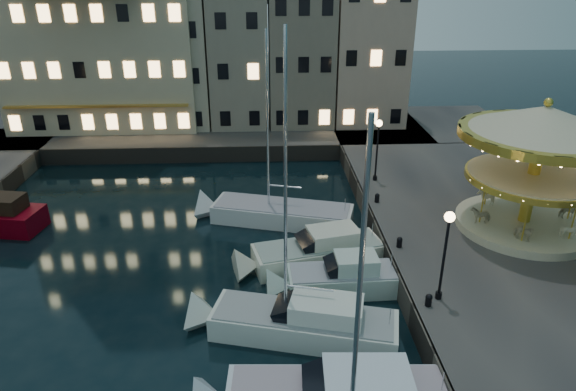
{
  "coord_description": "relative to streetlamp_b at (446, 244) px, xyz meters",
  "views": [
    {
      "loc": [
        -0.26,
        -17.18,
        14.52
      ],
      "look_at": [
        1.0,
        8.0,
        3.2
      ],
      "focal_mm": 32.0,
      "sensor_mm": 36.0,
      "label": 1
    }
  ],
  "objects": [
    {
      "name": "ground",
      "position": [
        -7.2,
        -1.0,
        -4.02
      ],
      "size": [
        160.0,
        160.0,
        0.0
      ],
      "primitive_type": "plane",
      "color": "black",
      "rests_on": "ground"
    },
    {
      "name": "quay_east",
      "position": [
        6.8,
        5.0,
        -3.37
      ],
      "size": [
        16.0,
        56.0,
        1.3
      ],
      "primitive_type": "cube",
      "color": "#474442",
      "rests_on": "ground"
    },
    {
      "name": "quay_north",
      "position": [
        -15.2,
        27.0,
        -3.37
      ],
      "size": [
        44.0,
        12.0,
        1.3
      ],
      "primitive_type": "cube",
      "color": "#474442",
      "rests_on": "ground"
    },
    {
      "name": "quaywall_e",
      "position": [
        -1.2,
        5.0,
        -3.37
      ],
      "size": [
        0.15,
        44.0,
        1.3
      ],
      "primitive_type": "cube",
      "color": "#47423A",
      "rests_on": "ground"
    },
    {
      "name": "quaywall_n",
      "position": [
        -13.2,
        21.0,
        -3.37
      ],
      "size": [
        48.0,
        0.15,
        1.3
      ],
      "primitive_type": "cube",
      "color": "#47423A",
      "rests_on": "ground"
    },
    {
      "name": "streetlamp_b",
      "position": [
        0.0,
        0.0,
        0.0
      ],
      "size": [
        0.44,
        0.44,
        4.17
      ],
      "color": "black",
      "rests_on": "quay_east"
    },
    {
      "name": "streetlamp_c",
      "position": [
        0.0,
        13.5,
        0.0
      ],
      "size": [
        0.44,
        0.44,
        4.17
      ],
      "color": "black",
      "rests_on": "quay_east"
    },
    {
      "name": "bollard_b",
      "position": [
        -0.6,
        -0.5,
        -2.41
      ],
      "size": [
        0.3,
        0.3,
        0.57
      ],
      "color": "black",
      "rests_on": "quay_east"
    },
    {
      "name": "bollard_c",
      "position": [
        -0.6,
        4.5,
        -2.41
      ],
      "size": [
        0.3,
        0.3,
        0.57
      ],
      "color": "black",
      "rests_on": "quay_east"
    },
    {
      "name": "bollard_d",
      "position": [
        -0.6,
        10.0,
        -2.41
      ],
      "size": [
        0.3,
        0.3,
        0.57
      ],
      "color": "black",
      "rests_on": "quay_east"
    },
    {
      "name": "townhouse_na",
      "position": [
        -26.7,
        29.0,
        3.76
      ],
      "size": [
        5.5,
        8.0,
        12.8
      ],
      "color": "gray",
      "rests_on": "quay_north"
    },
    {
      "name": "townhouse_nb",
      "position": [
        -21.25,
        29.0,
        4.26
      ],
      "size": [
        6.16,
        8.0,
        13.8
      ],
      "color": "gray",
      "rests_on": "quay_north"
    },
    {
      "name": "townhouse_nc",
      "position": [
        -15.2,
        29.0,
        4.76
      ],
      "size": [
        6.82,
        8.0,
        14.8
      ],
      "color": "#B1A48B",
      "rests_on": "quay_north"
    },
    {
      "name": "townhouse_nd",
      "position": [
        -9.45,
        29.0,
        5.26
      ],
      "size": [
        5.5,
        8.0,
        15.8
      ],
      "color": "gray",
      "rests_on": "quay_north"
    },
    {
      "name": "townhouse_ne",
      "position": [
        -4.0,
        29.0,
        3.76
      ],
      "size": [
        6.16,
        8.0,
        12.8
      ],
      "color": "#7B705E",
      "rests_on": "quay_north"
    },
    {
      "name": "townhouse_nf",
      "position": [
        2.05,
        29.0,
        4.26
      ],
      "size": [
        6.82,
        8.0,
        13.8
      ],
      "color": "tan",
      "rests_on": "quay_north"
    },
    {
      "name": "hotel_corner",
      "position": [
        -21.2,
        29.0,
        5.76
      ],
      "size": [
        17.6,
        9.0,
        16.8
      ],
      "color": "#C5B693",
      "rests_on": "quay_north"
    },
    {
      "name": "motorboat_c",
      "position": [
        -6.3,
        -0.53,
        -3.34
      ],
      "size": [
        8.92,
        4.29,
        11.85
      ],
      "color": "silver",
      "rests_on": "ground"
    },
    {
      "name": "motorboat_d",
      "position": [
        -4.21,
        2.62,
        -3.38
      ],
      "size": [
        6.32,
        2.21,
        2.15
      ],
      "color": "silver",
      "rests_on": "ground"
    },
    {
      "name": "motorboat_e",
      "position": [
        -5.09,
        5.13,
        -3.38
      ],
      "size": [
        7.93,
        3.88,
        2.15
      ],
      "color": "beige",
      "rests_on": "ground"
    },
    {
      "name": "motorboat_f",
      "position": [
        -6.96,
        10.3,
        -3.49
      ],
      "size": [
        9.57,
        4.86,
        12.76
      ],
      "color": "silver",
      "rests_on": "ground"
    },
    {
      "name": "carousel",
      "position": [
        6.75,
        6.27,
        2.05
      ],
      "size": [
        8.28,
        8.28,
        7.24
      ],
      "color": "beige",
      "rests_on": "quay_east"
    }
  ]
}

